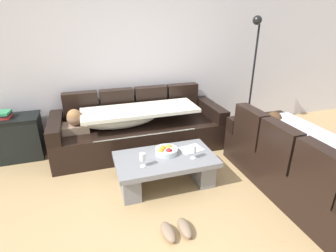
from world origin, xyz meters
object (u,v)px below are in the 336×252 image
(side_cabinet, at_px, (16,138))
(book_stack_on_cabinet, at_px, (4,115))
(coffee_table, at_px, (165,167))
(wine_glass_near_left, at_px, (142,157))
(couch_along_wall, at_px, (137,129))
(couch_near_window, at_px, (299,163))
(wine_glass_near_right, at_px, (193,150))
(open_magazine, at_px, (191,149))
(pair_of_shoes, at_px, (177,230))
(fruit_bowl, at_px, (166,151))
(floor_lamp, at_px, (253,69))

(side_cabinet, distance_m, book_stack_on_cabinet, 0.37)
(coffee_table, xyz_separation_m, wine_glass_near_left, (-0.31, -0.12, 0.26))
(couch_along_wall, bearing_deg, book_stack_on_cabinet, 172.90)
(couch_near_window, relative_size, wine_glass_near_right, 12.00)
(couch_along_wall, height_order, side_cabinet, couch_along_wall)
(couch_along_wall, xyz_separation_m, couch_near_window, (1.62, -1.62, 0.01))
(couch_near_window, height_order, side_cabinet, couch_near_window)
(wine_glass_near_left, xyz_separation_m, open_magazine, (0.68, 0.21, -0.11))
(side_cabinet, bearing_deg, pair_of_shoes, -50.67)
(couch_along_wall, distance_m, wine_glass_near_left, 1.21)
(fruit_bowl, xyz_separation_m, book_stack_on_cabinet, (-1.97, 1.21, 0.26))
(side_cabinet, relative_size, book_stack_on_cabinet, 3.16)
(wine_glass_near_left, bearing_deg, floor_lamp, 29.52)
(open_magazine, relative_size, book_stack_on_cabinet, 1.23)
(couch_near_window, relative_size, coffee_table, 1.66)
(couch_along_wall, xyz_separation_m, side_cabinet, (-1.73, 0.22, -0.01))
(wine_glass_near_right, relative_size, pair_of_shoes, 0.55)
(coffee_table, relative_size, wine_glass_near_left, 7.23)
(book_stack_on_cabinet, bearing_deg, fruit_bowl, -31.61)
(coffee_table, height_order, book_stack_on_cabinet, book_stack_on_cabinet)
(couch_along_wall, xyz_separation_m, wine_glass_near_right, (0.44, -1.19, 0.17))
(couch_along_wall, relative_size, coffee_table, 2.14)
(pair_of_shoes, bearing_deg, floor_lamp, 43.78)
(book_stack_on_cabinet, xyz_separation_m, pair_of_shoes, (1.79, -2.10, -0.64))
(couch_near_window, xyz_separation_m, book_stack_on_cabinet, (-3.42, 1.84, 0.35))
(fruit_bowl, relative_size, open_magazine, 1.00)
(coffee_table, xyz_separation_m, fruit_bowl, (0.03, 0.07, 0.18))
(pair_of_shoes, bearing_deg, open_magazine, 60.40)
(couch_along_wall, xyz_separation_m, open_magazine, (0.51, -0.98, 0.06))
(couch_near_window, relative_size, book_stack_on_cabinet, 8.76)
(wine_glass_near_left, relative_size, open_magazine, 0.59)
(side_cabinet, xyz_separation_m, book_stack_on_cabinet, (-0.07, 0.00, 0.36))
(couch_near_window, bearing_deg, side_cabinet, 61.23)
(wine_glass_near_right, height_order, book_stack_on_cabinet, book_stack_on_cabinet)
(wine_glass_near_left, distance_m, open_magazine, 0.72)
(side_cabinet, distance_m, pair_of_shoes, 2.73)
(wine_glass_near_right, bearing_deg, book_stack_on_cabinet, 147.75)
(wine_glass_near_left, distance_m, side_cabinet, 2.11)
(book_stack_on_cabinet, bearing_deg, side_cabinet, -0.65)
(book_stack_on_cabinet, bearing_deg, couch_along_wall, -7.10)
(fruit_bowl, xyz_separation_m, wine_glass_near_right, (0.27, -0.20, 0.07))
(couch_along_wall, height_order, wine_glass_near_left, couch_along_wall)
(wine_glass_near_right, relative_size, floor_lamp, 0.09)
(floor_lamp, xyz_separation_m, pair_of_shoes, (-2.01, -1.93, -1.07))
(side_cabinet, bearing_deg, coffee_table, -34.57)
(couch_along_wall, bearing_deg, pair_of_shoes, -90.24)
(fruit_bowl, distance_m, side_cabinet, 2.26)
(floor_lamp, bearing_deg, couch_near_window, -102.94)
(coffee_table, height_order, open_magazine, open_magazine)
(wine_glass_near_right, height_order, floor_lamp, floor_lamp)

